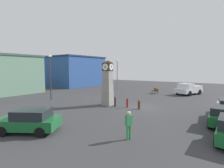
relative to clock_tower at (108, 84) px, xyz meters
The scene contains 13 objects.
ground_plane 4.55m from the clock_tower, 73.57° to the right, with size 78.68×78.68×0.00m, color #38383A.
clock_tower is the anchor object (origin of this frame).
bollard_near_tower 2.24m from the clock_tower, 101.70° to the right, with size 0.25×0.25×1.12m.
bollard_mid_row 3.19m from the clock_tower, 88.50° to the right, with size 0.21×0.21×1.03m.
bollard_far_row 4.41m from the clock_tower, 89.89° to the right, with size 0.27×0.27×0.98m.
car_silver_hatch 10.14m from the clock_tower, behind, with size 3.62×4.43×1.55m.
pickup_truck 15.68m from the clock_tower, 25.93° to the right, with size 5.44×3.96×1.85m.
bench 12.54m from the clock_tower, ahead, with size 1.51×1.50×0.90m.
pedestrian_crossing_lot 10.15m from the clock_tower, 139.84° to the right, with size 0.46×0.39×1.75m.
street_lamp_near_road 13.26m from the clock_tower, 24.98° to the left, with size 0.50×0.24×5.92m.
street_lamp_far_side 8.66m from the clock_tower, 97.71° to the left, with size 0.50×0.24×6.11m.
warehouse_blue_far 20.72m from the clock_tower, 94.63° to the left, with size 11.93×10.31×6.57m.
storefront_low_left 25.11m from the clock_tower, 51.63° to the left, with size 13.18×10.73×7.19m.
Camera 1 is at (-18.02, -7.31, 4.30)m, focal length 28.00 mm.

